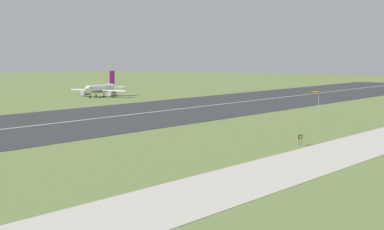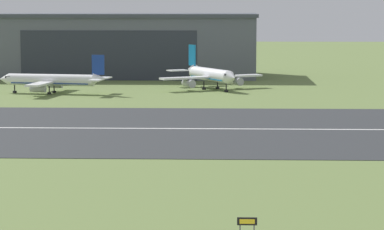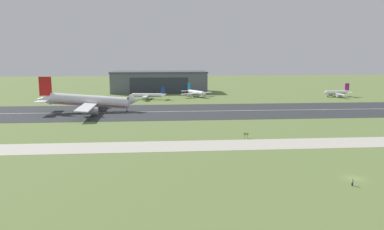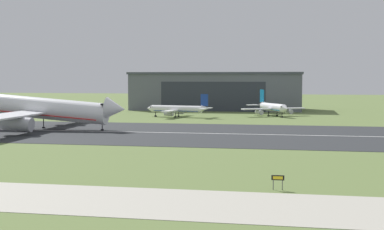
{
  "view_description": "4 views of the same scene",
  "coord_description": "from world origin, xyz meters",
  "px_view_note": "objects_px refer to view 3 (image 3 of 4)",
  "views": [
    {
      "loc": [
        -134.53,
        -10.15,
        16.14
      ],
      "look_at": [
        -18.26,
        64.81,
        4.52
      ],
      "focal_mm": 70.0,
      "sensor_mm": 36.0,
      "label": 1
    },
    {
      "loc": [
        -17.38,
        -25.41,
        18.32
      ],
      "look_at": [
        -20.54,
        57.09,
        8.27
      ],
      "focal_mm": 85.0,
      "sensor_mm": 36.0,
      "label": 2
    },
    {
      "loc": [
        -45.34,
        -81.25,
        29.01
      ],
      "look_at": [
        -32.7,
        66.44,
        4.84
      ],
      "focal_mm": 35.0,
      "sensor_mm": 36.0,
      "label": 3
    },
    {
      "loc": [
        -14.16,
        -21.3,
        13.69
      ],
      "look_at": [
        -30.41,
        65.39,
        7.54
      ],
      "focal_mm": 50.0,
      "sensor_mm": 36.0,
      "label": 4
    }
  ],
  "objects_px": {
    "airplane_parked_centre": "(148,95)",
    "runway_sign": "(246,134)",
    "airplane_landing": "(90,101)",
    "airplane_parked_east": "(336,93)",
    "spectator_left": "(352,182)",
    "airplane_parked_west": "(196,93)"
  },
  "relations": [
    {
      "from": "airplane_parked_west",
      "to": "spectator_left",
      "type": "relative_size",
      "value": 13.52
    },
    {
      "from": "runway_sign",
      "to": "spectator_left",
      "type": "xyz_separation_m",
      "value": [
        12.8,
        -48.88,
        -0.52
      ]
    },
    {
      "from": "airplane_parked_west",
      "to": "spectator_left",
      "type": "xyz_separation_m",
      "value": [
        17.97,
        -176.29,
        -2.25
      ]
    },
    {
      "from": "airplane_parked_centre",
      "to": "runway_sign",
      "type": "distance_m",
      "value": 122.31
    },
    {
      "from": "airplane_parked_centre",
      "to": "airplane_parked_east",
      "type": "height_order",
      "value": "airplane_parked_east"
    },
    {
      "from": "spectator_left",
      "to": "airplane_parked_centre",
      "type": "bearing_deg",
      "value": 106.98
    },
    {
      "from": "airplane_parked_east",
      "to": "airplane_landing",
      "type": "bearing_deg",
      "value": -160.52
    },
    {
      "from": "airplane_parked_east",
      "to": "spectator_left",
      "type": "xyz_separation_m",
      "value": [
        -77.94,
        -169.55,
        -2.01
      ]
    },
    {
      "from": "runway_sign",
      "to": "airplane_parked_west",
      "type": "bearing_deg",
      "value": 92.33
    },
    {
      "from": "airplane_parked_centre",
      "to": "airplane_parked_east",
      "type": "relative_size",
      "value": 1.0
    },
    {
      "from": "airplane_parked_centre",
      "to": "runway_sign",
      "type": "bearing_deg",
      "value": -72.06
    },
    {
      "from": "airplane_parked_west",
      "to": "airplane_parked_centre",
      "type": "relative_size",
      "value": 0.94
    },
    {
      "from": "spectator_left",
      "to": "airplane_parked_east",
      "type": "bearing_deg",
      "value": 65.31
    },
    {
      "from": "airplane_parked_west",
      "to": "runway_sign",
      "type": "height_order",
      "value": "airplane_parked_west"
    },
    {
      "from": "airplane_landing",
      "to": "airplane_parked_centre",
      "type": "height_order",
      "value": "airplane_landing"
    },
    {
      "from": "airplane_landing",
      "to": "spectator_left",
      "type": "distance_m",
      "value": 138.5
    },
    {
      "from": "airplane_parked_west",
      "to": "airplane_parked_east",
      "type": "relative_size",
      "value": 0.94
    },
    {
      "from": "airplane_landing",
      "to": "airplane_parked_east",
      "type": "distance_m",
      "value": 165.35
    },
    {
      "from": "runway_sign",
      "to": "airplane_parked_centre",
      "type": "bearing_deg",
      "value": 107.94
    },
    {
      "from": "airplane_parked_west",
      "to": "airplane_parked_centre",
      "type": "height_order",
      "value": "airplane_parked_west"
    },
    {
      "from": "airplane_parked_west",
      "to": "airplane_parked_east",
      "type": "height_order",
      "value": "airplane_parked_west"
    },
    {
      "from": "airplane_parked_east",
      "to": "runway_sign",
      "type": "relative_size",
      "value": 13.0
    }
  ]
}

